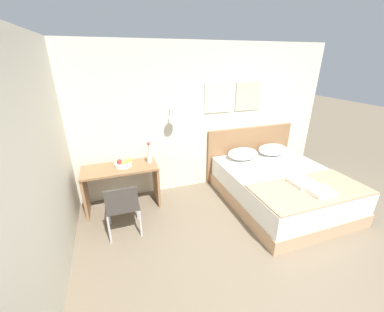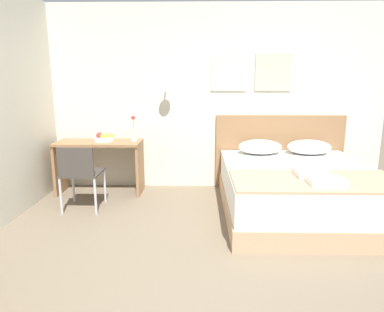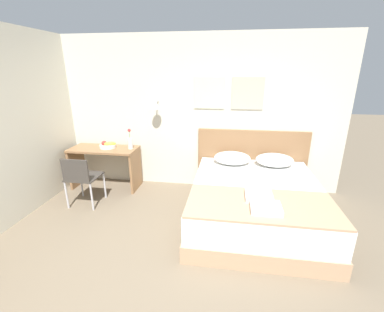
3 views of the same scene
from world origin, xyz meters
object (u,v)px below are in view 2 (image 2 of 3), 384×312
(throw_blanket, at_px, (317,181))
(folded_towel_near_foot, at_px, (311,173))
(bed, at_px, (298,191))
(headboard, at_px, (279,152))
(pillow_left, at_px, (260,147))
(pillow_right, at_px, (309,147))
(desk, at_px, (100,157))
(folded_towel_mid_bed, at_px, (325,181))
(fruit_bowl, at_px, (104,138))
(flower_vase, at_px, (134,133))
(desk_chair, at_px, (80,171))

(throw_blanket, xyz_separation_m, folded_towel_near_foot, (-0.02, 0.14, 0.04))
(bed, height_order, headboard, headboard)
(headboard, relative_size, folded_towel_near_foot, 5.91)
(throw_blanket, bearing_deg, pillow_left, 104.06)
(pillow_right, height_order, folded_towel_near_foot, pillow_right)
(pillow_right, xyz_separation_m, desk, (-2.95, 0.00, -0.16))
(pillow_right, height_order, folded_towel_mid_bed, pillow_right)
(folded_towel_near_foot, distance_m, folded_towel_mid_bed, 0.29)
(pillow_left, height_order, desk, pillow_left)
(folded_towel_mid_bed, bearing_deg, headboard, 90.99)
(throw_blanket, bearing_deg, fruit_bowl, 151.29)
(desk, bearing_deg, bed, -16.26)
(headboard, distance_m, desk, 2.63)
(pillow_left, distance_m, fruit_bowl, 2.21)
(desk, relative_size, fruit_bowl, 3.95)
(desk, bearing_deg, flower_vase, 3.85)
(bed, relative_size, folded_towel_near_foot, 6.47)
(desk, bearing_deg, fruit_bowl, 25.12)
(folded_towel_mid_bed, relative_size, flower_vase, 0.91)
(fruit_bowl, bearing_deg, throw_blanket, -28.71)
(pillow_right, height_order, fruit_bowl, fruit_bowl)
(desk_chair, bearing_deg, bed, -0.73)
(pillow_left, xyz_separation_m, folded_towel_near_foot, (0.32, -1.22, -0.05))
(folded_towel_mid_bed, bearing_deg, throw_blanket, 102.15)
(folded_towel_mid_bed, height_order, flower_vase, flower_vase)
(headboard, relative_size, desk, 1.59)
(pillow_left, bearing_deg, throw_blanket, -75.94)
(desk, distance_m, desk_chair, 0.73)
(pillow_left, bearing_deg, folded_towel_near_foot, -75.17)
(pillow_right, bearing_deg, desk, 179.97)
(bed, height_order, desk, desk)
(fruit_bowl, height_order, flower_vase, flower_vase)
(desk_chair, bearing_deg, pillow_left, 17.48)
(folded_towel_mid_bed, height_order, desk, desk)
(desk, xyz_separation_m, fruit_bowl, (0.07, 0.03, 0.27))
(pillow_left, height_order, pillow_right, same)
(headboard, bearing_deg, throw_blanket, -90.00)
(folded_towel_mid_bed, relative_size, desk, 0.28)
(headboard, height_order, folded_towel_mid_bed, headboard)
(headboard, relative_size, throw_blanket, 1.10)
(throw_blanket, height_order, desk, desk)
(bed, bearing_deg, flower_vase, 159.43)
(flower_vase, bearing_deg, throw_blanket, -33.37)
(pillow_left, relative_size, folded_towel_mid_bed, 1.81)
(bed, bearing_deg, throw_blanket, -90.00)
(flower_vase, bearing_deg, folded_towel_mid_bed, -35.62)
(pillow_left, bearing_deg, bed, -65.86)
(folded_towel_near_foot, bearing_deg, bed, 87.64)
(headboard, distance_m, pillow_right, 0.48)
(pillow_right, distance_m, flower_vase, 2.47)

